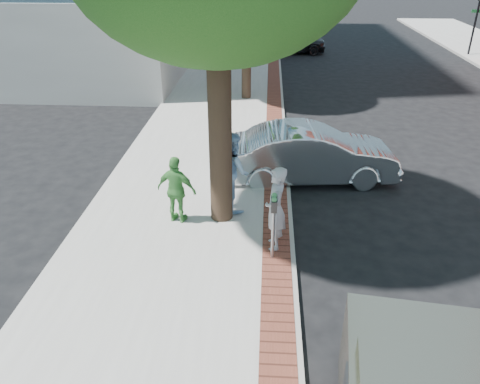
# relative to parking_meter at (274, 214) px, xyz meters

# --- Properties ---
(ground) EXTENTS (120.00, 120.00, 0.00)m
(ground) POSITION_rel_parking_meter_xyz_m (-0.61, -0.32, -1.21)
(ground) COLOR black
(ground) RESTS_ON ground
(sidewalk) EXTENTS (5.00, 60.00, 0.15)m
(sidewalk) POSITION_rel_parking_meter_xyz_m (-2.11, 7.68, -1.13)
(sidewalk) COLOR #9E9991
(sidewalk) RESTS_ON ground
(brick_strip) EXTENTS (0.60, 60.00, 0.01)m
(brick_strip) POSITION_rel_parking_meter_xyz_m (0.09, 7.68, -1.05)
(brick_strip) COLOR brown
(brick_strip) RESTS_ON sidewalk
(curb) EXTENTS (0.10, 60.00, 0.15)m
(curb) POSITION_rel_parking_meter_xyz_m (0.44, 7.68, -1.13)
(curb) COLOR gray
(curb) RESTS_ON ground
(office_base) EXTENTS (18.20, 22.20, 4.00)m
(office_base) POSITION_rel_parking_meter_xyz_m (-13.61, 21.68, 0.79)
(office_base) COLOR gray
(office_base) RESTS_ON ground
(signal_near) EXTENTS (0.70, 0.15, 3.80)m
(signal_near) POSITION_rel_parking_meter_xyz_m (0.29, 21.68, 1.05)
(signal_near) COLOR black
(signal_near) RESTS_ON ground
(signal_far) EXTENTS (0.70, 0.15, 3.80)m
(signal_far) POSITION_rel_parking_meter_xyz_m (11.89, 21.68, 1.05)
(signal_far) COLOR black
(signal_far) RESTS_ON ground
(parking_meter) EXTENTS (0.12, 0.32, 1.47)m
(parking_meter) POSITION_rel_parking_meter_xyz_m (0.00, 0.00, 0.00)
(parking_meter) COLOR gray
(parking_meter) RESTS_ON sidewalk
(person_gray) EXTENTS (0.50, 0.71, 1.86)m
(person_gray) POSITION_rel_parking_meter_xyz_m (0.05, 0.42, -0.13)
(person_gray) COLOR #9F9EA3
(person_gray) RESTS_ON sidewalk
(person_officer) EXTENTS (1.11, 1.20, 1.96)m
(person_officer) POSITION_rel_parking_meter_xyz_m (-1.00, 2.08, -0.07)
(person_officer) COLOR #87ADD1
(person_officer) RESTS_ON sidewalk
(person_green) EXTENTS (1.03, 0.63, 1.63)m
(person_green) POSITION_rel_parking_meter_xyz_m (-2.21, 1.35, -0.24)
(person_green) COLOR #499443
(person_green) RESTS_ON sidewalk
(sedan_silver) EXTENTS (4.89, 2.11, 1.56)m
(sedan_silver) POSITION_rel_parking_meter_xyz_m (1.07, 4.09, -0.42)
(sedan_silver) COLOR silver
(sedan_silver) RESTS_ON ground
(bg_car) EXTENTS (4.77, 2.22, 1.58)m
(bg_car) POSITION_rel_parking_meter_xyz_m (0.99, 22.11, -0.41)
(bg_car) COLOR black
(bg_car) RESTS_ON ground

